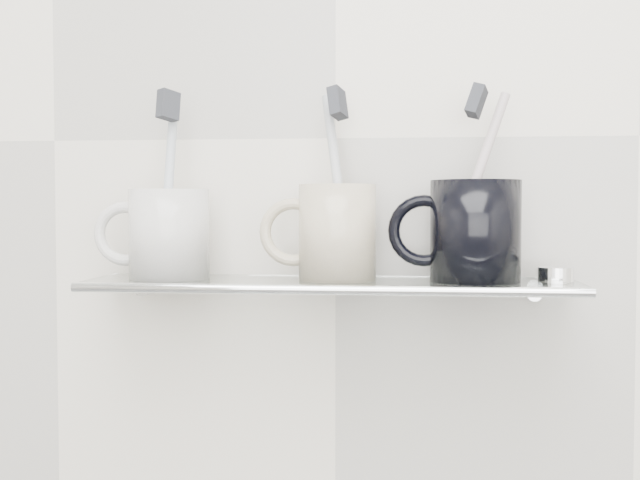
# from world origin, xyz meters

# --- Properties ---
(wall_back) EXTENTS (2.50, 0.00, 2.50)m
(wall_back) POSITION_xyz_m (0.00, 1.10, 1.25)
(wall_back) COLOR silver
(wall_back) RESTS_ON ground
(shelf_glass) EXTENTS (0.50, 0.12, 0.01)m
(shelf_glass) POSITION_xyz_m (0.00, 1.04, 1.10)
(shelf_glass) COLOR silver
(shelf_glass) RESTS_ON wall_back
(shelf_rail) EXTENTS (0.50, 0.01, 0.01)m
(shelf_rail) POSITION_xyz_m (0.00, 0.98, 1.10)
(shelf_rail) COLOR silver
(shelf_rail) RESTS_ON shelf_glass
(bracket_left) EXTENTS (0.02, 0.03, 0.02)m
(bracket_left) POSITION_xyz_m (-0.21, 1.09, 1.09)
(bracket_left) COLOR silver
(bracket_left) RESTS_ON wall_back
(bracket_right) EXTENTS (0.02, 0.03, 0.02)m
(bracket_right) POSITION_xyz_m (0.21, 1.09, 1.09)
(bracket_right) COLOR silver
(bracket_right) RESTS_ON wall_back
(mug_left) EXTENTS (0.10, 0.10, 0.09)m
(mug_left) POSITION_xyz_m (-0.17, 1.04, 1.15)
(mug_left) COLOR white
(mug_left) RESTS_ON shelf_glass
(mug_left_handle) EXTENTS (0.07, 0.01, 0.07)m
(mug_left_handle) POSITION_xyz_m (-0.22, 1.04, 1.15)
(mug_left_handle) COLOR white
(mug_left_handle) RESTS_ON mug_left
(toothbrush_left) EXTENTS (0.02, 0.05, 0.19)m
(toothbrush_left) POSITION_xyz_m (-0.17, 1.04, 1.20)
(toothbrush_left) COLOR #B0C0CD
(toothbrush_left) RESTS_ON mug_left
(bristles_left) EXTENTS (0.02, 0.03, 0.03)m
(bristles_left) POSITION_xyz_m (-0.17, 1.04, 1.28)
(bristles_left) COLOR #2C2E34
(bristles_left) RESTS_ON toothbrush_left
(mug_center) EXTENTS (0.10, 0.10, 0.10)m
(mug_center) POSITION_xyz_m (0.01, 1.04, 1.15)
(mug_center) COLOR beige
(mug_center) RESTS_ON shelf_glass
(mug_center_handle) EXTENTS (0.07, 0.01, 0.07)m
(mug_center_handle) POSITION_xyz_m (-0.04, 1.04, 1.15)
(mug_center_handle) COLOR beige
(mug_center_handle) RESTS_ON mug_center
(toothbrush_center) EXTENTS (0.04, 0.06, 0.19)m
(toothbrush_center) POSITION_xyz_m (0.01, 1.04, 1.20)
(toothbrush_center) COLOR #ADB5BA
(toothbrush_center) RESTS_ON mug_center
(bristles_center) EXTENTS (0.02, 0.03, 0.04)m
(bristles_center) POSITION_xyz_m (0.01, 1.04, 1.28)
(bristles_center) COLOR #2C2E34
(bristles_center) RESTS_ON toothbrush_center
(mug_right) EXTENTS (0.12, 0.12, 0.10)m
(mug_right) POSITION_xyz_m (0.15, 1.04, 1.15)
(mug_right) COLOR black
(mug_right) RESTS_ON shelf_glass
(mug_right_handle) EXTENTS (0.07, 0.01, 0.07)m
(mug_right_handle) POSITION_xyz_m (0.10, 1.04, 1.15)
(mug_right_handle) COLOR black
(mug_right_handle) RESTS_ON mug_right
(toothbrush_right) EXTENTS (0.07, 0.04, 0.18)m
(toothbrush_right) POSITION_xyz_m (0.15, 1.04, 1.20)
(toothbrush_right) COLOR beige
(toothbrush_right) RESTS_ON mug_right
(bristles_right) EXTENTS (0.03, 0.03, 0.04)m
(bristles_right) POSITION_xyz_m (0.15, 1.04, 1.28)
(bristles_right) COLOR #2C2E34
(bristles_right) RESTS_ON toothbrush_right
(chrome_cap) EXTENTS (0.04, 0.04, 0.01)m
(chrome_cap) POSITION_xyz_m (0.23, 1.04, 1.11)
(chrome_cap) COLOR silver
(chrome_cap) RESTS_ON shelf_glass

